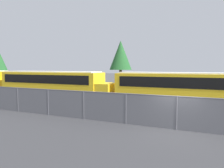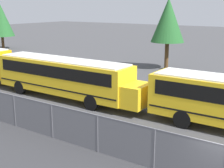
% 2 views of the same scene
% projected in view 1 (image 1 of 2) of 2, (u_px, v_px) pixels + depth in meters
% --- Properties ---
extents(ground_plane, '(200.00, 200.00, 0.00)m').
position_uv_depth(ground_plane, '(176.00, 130.00, 12.22)').
color(ground_plane, '#424244').
extents(fence, '(108.94, 0.07, 1.92)m').
position_uv_depth(fence, '(177.00, 113.00, 12.14)').
color(fence, '#9EA0A5').
rests_on(fence, ground_plane).
extents(school_bus_2, '(13.25, 2.46, 3.07)m').
position_uv_depth(school_bus_2, '(53.00, 83.00, 23.05)').
color(school_bus_2, yellow).
rests_on(school_bus_2, ground_plane).
extents(school_bus_3, '(13.25, 2.46, 3.07)m').
position_uv_depth(school_bus_3, '(190.00, 87.00, 17.78)').
color(school_bus_3, yellow).
rests_on(school_bus_3, ground_plane).
extents(tree_1, '(3.66, 3.66, 7.82)m').
position_uv_depth(tree_1, '(121.00, 55.00, 35.74)').
color(tree_1, '#51381E').
rests_on(tree_1, ground_plane).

